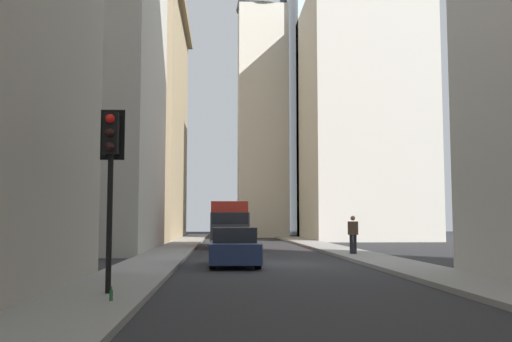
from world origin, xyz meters
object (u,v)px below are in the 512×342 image
Objects in this scene: delivery_truck at (229,224)px; traffic_light_foreground at (111,157)px; discarded_bottle at (111,295)px; pedestrian at (353,233)px; sedan_navy at (234,248)px.

delivery_truck is 1.64× the size of traffic_light_foreground.
traffic_light_foreground is at bearing 173.24° from delivery_truck.
delivery_truck is 25.41m from discarded_bottle.
delivery_truck is 3.69× the size of pedestrian.
sedan_navy is 10.56m from discarded_bottle.
traffic_light_foreground is (-24.08, 2.85, 1.57)m from delivery_truck.
pedestrian is 17.52m from discarded_bottle.
sedan_navy is at bearing -14.08° from discarded_bottle.
sedan_navy reaches higher than discarded_bottle.
traffic_light_foreground is 16.73m from pedestrian.
sedan_navy is at bearing -17.47° from traffic_light_foreground.
traffic_light_foreground is (-9.06, 2.85, 2.37)m from sedan_navy.
traffic_light_foreground reaches higher than delivery_truck.
sedan_navy is at bearing -180.00° from delivery_truck.
delivery_truck is at bearing 0.00° from sedan_navy.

